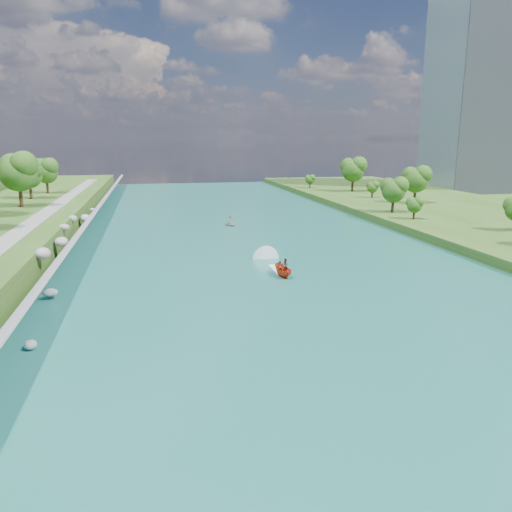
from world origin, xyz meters
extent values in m
plane|color=#2D5119|center=(0.00, 0.00, 0.00)|extent=(260.00, 260.00, 0.00)
cube|color=#185E4F|center=(0.00, 20.00, 0.05)|extent=(55.00, 240.00, 0.10)
cube|color=slate|center=(-25.85, 20.00, 1.80)|extent=(3.54, 236.00, 4.05)
ellipsoid|color=gray|center=(-24.24, -7.82, 0.47)|extent=(0.95, 1.17, 0.71)
ellipsoid|color=gray|center=(-25.03, 4.96, 0.81)|extent=(1.46, 1.26, 0.81)
ellipsoid|color=gray|center=(-26.95, 12.36, 3.31)|extent=(1.72, 2.02, 1.32)
ellipsoid|color=gray|center=(-26.52, 21.96, 2.72)|extent=(1.69, 2.13, 1.25)
ellipsoid|color=gray|center=(-27.41, 30.17, 3.28)|extent=(1.62, 1.37, 0.98)
ellipsoid|color=gray|center=(-27.42, 39.04, 3.21)|extent=(1.40, 1.71, 1.10)
ellipsoid|color=gray|center=(-26.39, 46.52, 2.08)|extent=(1.86, 2.22, 1.47)
ellipsoid|color=gray|center=(-26.32, 57.70, 2.09)|extent=(1.03, 0.84, 0.71)
cube|color=gray|center=(-32.50, 20.00, 3.55)|extent=(3.00, 200.00, 0.10)
cube|color=gray|center=(82.50, 95.00, 30.00)|extent=(22.00, 22.00, 60.00)
ellipsoid|color=#195015|center=(-38.61, 54.19, 9.49)|extent=(7.19, 7.19, 11.98)
ellipsoid|color=#195015|center=(-39.76, 67.72, 8.23)|extent=(5.68, 5.68, 9.46)
ellipsoid|color=#195015|center=(-38.45, 78.86, 8.27)|extent=(5.73, 5.73, 9.54)
ellipsoid|color=#195015|center=(32.71, 36.88, 3.95)|extent=(2.95, 2.95, 4.91)
ellipsoid|color=#195015|center=(32.88, 45.63, 5.70)|extent=(5.03, 5.03, 8.39)
ellipsoid|color=#195015|center=(44.83, 58.46, 6.53)|extent=(6.04, 6.04, 10.06)
ellipsoid|color=#195015|center=(39.92, 70.65, 3.98)|extent=(2.97, 2.97, 4.95)
ellipsoid|color=#195015|center=(41.04, 86.17, 7.15)|extent=(6.78, 6.78, 11.29)
ellipsoid|color=#195015|center=(32.47, 98.48, 3.87)|extent=(2.85, 2.85, 4.74)
imported|color=red|center=(0.24, 8.66, 0.82)|extent=(1.73, 3.85, 1.45)
imported|color=#66605B|center=(-0.16, 8.26, 1.25)|extent=(0.62, 0.45, 1.59)
imported|color=#66605B|center=(0.74, 9.16, 1.26)|extent=(0.95, 0.84, 1.62)
cube|color=white|center=(0.24, 11.66, 0.13)|extent=(0.90, 5.00, 0.06)
imported|color=gray|center=(-0.32, 45.08, 0.44)|extent=(2.93, 3.65, 0.67)
imported|color=#66605B|center=(-0.32, 45.08, 1.09)|extent=(0.80, 0.60, 1.48)
camera|label=1|loc=(-14.53, -46.50, 15.94)|focal=35.00mm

